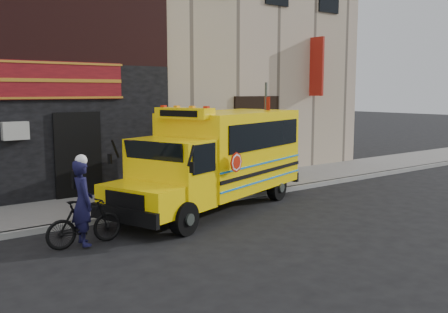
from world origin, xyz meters
TOP-DOWN VIEW (x-y plane):
  - ground at (0.00, 0.00)m, footprint 120.00×120.00m
  - curb at (0.00, 2.60)m, footprint 40.00×0.20m
  - sidewalk at (0.00, 4.10)m, footprint 40.00×3.00m
  - building at (-0.04, 10.45)m, footprint 20.00×10.70m
  - school_bus at (-0.26, 2.17)m, footprint 7.22×4.26m
  - sign_pole at (2.00, 2.69)m, footprint 0.10×0.31m
  - bicycle at (-4.77, 1.00)m, footprint 1.71×0.49m
  - cyclist at (-4.81, 0.94)m, footprint 0.49×0.70m

SIDE VIEW (x-z plane):
  - ground at x=0.00m, z-range 0.00..0.00m
  - curb at x=0.00m, z-range 0.00..0.15m
  - sidewalk at x=0.00m, z-range 0.00..0.15m
  - bicycle at x=-4.77m, z-range 0.00..1.03m
  - cyclist at x=-4.81m, z-range 0.00..1.85m
  - school_bus at x=-0.26m, z-range 0.05..2.97m
  - sign_pole at x=2.00m, z-range 0.17..3.78m
  - building at x=-0.04m, z-range 0.13..12.13m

